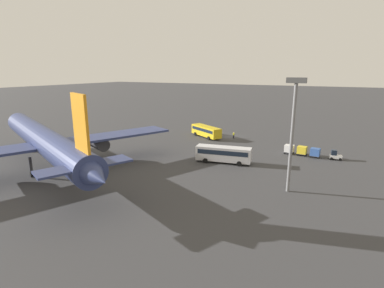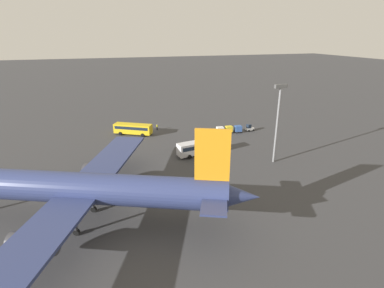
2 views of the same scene
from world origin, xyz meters
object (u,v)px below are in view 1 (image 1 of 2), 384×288
Objects in this scene: shuttle_bus_near at (206,131)px; cargo_cart_white at (289,149)px; airplane at (44,141)px; baggage_tug at (335,155)px; cargo_cart_blue at (315,152)px; cargo_cart_yellow at (302,150)px; shuttle_bus_far at (223,153)px; worker_person at (234,135)px.

shuttle_bus_near reaches higher than cargo_cart_white.
airplane is 4.90× the size of shuttle_bus_near.
cargo_cart_blue is at bearing -2.37° from baggage_tug.
baggage_tug is 1.19× the size of cargo_cart_blue.
cargo_cart_blue is at bearing 171.20° from cargo_cart_yellow.
cargo_cart_blue is at bearing -152.19° from shuttle_bus_far.
cargo_cart_white is (9.45, -0.12, 0.25)m from baggage_tug.
shuttle_bus_far is at bearing 153.39° from shuttle_bus_near.
baggage_tug is at bearing -162.11° from shuttle_bus_near.
cargo_cart_blue is 1.00× the size of cargo_cart_white.
worker_person is at bearing -93.09° from airplane.
shuttle_bus_far is 5.33× the size of cargo_cart_yellow.
shuttle_bus_near is at bearing -14.38° from cargo_cart_blue.
cargo_cart_yellow is at bearing 154.19° from worker_person.
shuttle_bus_far is at bearing -119.85° from airplane.
airplane is 54.77m from cargo_cart_blue.
cargo_cart_yellow is 2.77m from cargo_cart_white.
baggage_tug is at bearing 160.13° from worker_person.
cargo_cart_yellow is (6.68, -0.05, 0.25)m from baggage_tug.
shuttle_bus_far is 16.96m from cargo_cart_white.
cargo_cart_blue is 2.80m from cargo_cart_yellow.
shuttle_bus_far reaches higher than worker_person.
shuttle_bus_far reaches higher than cargo_cart_yellow.
shuttle_bus_far reaches higher than baggage_tug.
shuttle_bus_far is at bearing 104.71° from worker_person.
shuttle_bus_near is (-14.02, -40.44, -4.04)m from airplane.
cargo_cart_blue reaches higher than worker_person.
baggage_tug is at bearing -121.42° from airplane.
shuttle_bus_near is 27.73m from cargo_cart_yellow.
baggage_tug is (-47.49, -33.24, -4.96)m from airplane.
cargo_cart_yellow is at bearing -8.80° from cargo_cart_blue.
airplane is 48.00m from worker_person.
shuttle_bus_far is at bearing 50.70° from cargo_cart_white.
shuttle_bus_far is at bearing 37.78° from cargo_cart_blue.
shuttle_bus_far is (-27.31, -20.26, -3.91)m from airplane.
cargo_cart_yellow reaches higher than worker_person.
cargo_cart_white is at bearing -1.58° from cargo_cart_yellow.
airplane is 24.73× the size of cargo_cart_blue.
worker_person is 0.81× the size of cargo_cart_white.
worker_person is at bearing -29.23° from cargo_cart_white.
shuttle_bus_near is 25.05m from cargo_cart_white.
baggage_tug is 9.45m from cargo_cart_white.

